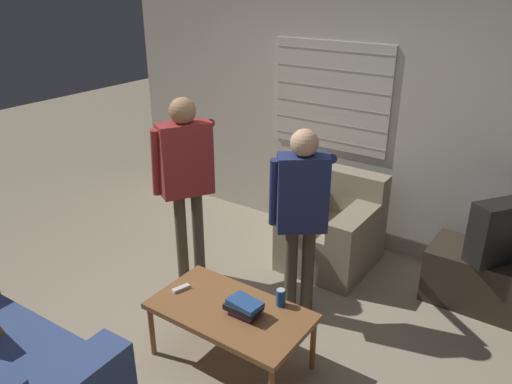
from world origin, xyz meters
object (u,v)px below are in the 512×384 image
armchair_beige (333,229)px  spare_remote (181,288)px  person_right_standing (302,204)px  book_stack (244,307)px  person_left_standing (186,168)px  soda_can (281,297)px  tv (508,230)px  coffee_table (230,314)px

armchair_beige → spare_remote: bearing=76.4°
person_right_standing → book_stack: 0.89m
book_stack → person_right_standing: bearing=90.4°
person_left_standing → soda_can: bearing=-79.7°
tv → soda_can: 1.90m
coffee_table → person_left_standing: 1.36m
person_right_standing → armchair_beige: bearing=61.7°
tv → person_right_standing: person_right_standing is taller
book_stack → armchair_beige: bearing=94.9°
coffee_table → person_left_standing: bearing=145.1°
tv → armchair_beige: bearing=-50.3°
person_left_standing → person_right_standing: size_ratio=1.06×
coffee_table → soda_can: 0.37m
person_left_standing → soda_can: person_left_standing is taller
coffee_table → book_stack: bearing=5.6°
armchair_beige → coffee_table: (0.03, -1.64, 0.07)m
armchair_beige → person_right_standing: 1.10m
armchair_beige → coffee_table: bearing=91.1°
coffee_table → tv: (1.40, 1.74, 0.31)m
tv → spare_remote: (-1.83, -1.76, -0.26)m
person_left_standing → soda_can: (1.24, -0.44, -0.55)m
tv → spare_remote: bearing=-10.6°
armchair_beige → tv: 1.48m
spare_remote → tv: bearing=61.8°
person_left_standing → person_right_standing: (1.08, 0.08, -0.08)m
coffee_table → person_right_standing: 0.96m
tv → person_left_standing: person_left_standing is taller
coffee_table → armchair_beige: bearing=90.9°
coffee_table → spare_remote: spare_remote is taller
person_left_standing → spare_remote: size_ratio=12.22×
person_right_standing → spare_remote: 1.08m
person_left_standing → book_stack: bearing=-91.5°
soda_can → coffee_table: bearing=-137.9°
person_right_standing → person_left_standing: bearing=147.3°
tv → book_stack: tv is taller
coffee_table → soda_can: size_ratio=8.76×
tv → person_left_standing: (-2.38, -1.06, 0.34)m
coffee_table → soda_can: (0.26, 0.24, 0.10)m
book_stack → spare_remote: bearing=-176.6°
spare_remote → person_left_standing: bearing=145.7°
coffee_table → book_stack: book_stack is taller
tv → soda_can: size_ratio=5.01×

